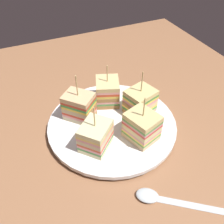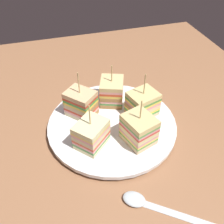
{
  "view_description": "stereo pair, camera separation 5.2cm",
  "coord_description": "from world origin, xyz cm",
  "px_view_note": "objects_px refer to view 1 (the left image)",
  "views": [
    {
      "loc": [
        15.67,
        35.14,
        39.47
      ],
      "look_at": [
        0.0,
        0.0,
        4.67
      ],
      "focal_mm": 39.37,
      "sensor_mm": 36.0,
      "label": 1
    },
    {
      "loc": [
        10.81,
        36.93,
        39.47
      ],
      "look_at": [
        0.0,
        0.0,
        4.67
      ],
      "focal_mm": 39.37,
      "sensor_mm": 36.0,
      "label": 2
    }
  ],
  "objects_px": {
    "sandwich_wedge_4": "(108,92)",
    "spoon": "(158,198)",
    "sandwich_wedge_3": "(140,101)",
    "plate": "(112,124)",
    "sandwich_wedge_2": "(142,127)",
    "sandwich_wedge_1": "(96,136)",
    "sandwich_wedge_0": "(79,106)"
  },
  "relations": [
    {
      "from": "plate",
      "to": "sandwich_wedge_1",
      "type": "height_order",
      "value": "sandwich_wedge_1"
    },
    {
      "from": "sandwich_wedge_0",
      "to": "sandwich_wedge_4",
      "type": "distance_m",
      "value": 0.08
    },
    {
      "from": "plate",
      "to": "sandwich_wedge_3",
      "type": "relative_size",
      "value": 2.66
    },
    {
      "from": "sandwich_wedge_0",
      "to": "sandwich_wedge_3",
      "type": "xyz_separation_m",
      "value": [
        -0.13,
        0.04,
        -0.0
      ]
    },
    {
      "from": "sandwich_wedge_4",
      "to": "plate",
      "type": "bearing_deg",
      "value": 4.56
    },
    {
      "from": "sandwich_wedge_0",
      "to": "sandwich_wedge_3",
      "type": "distance_m",
      "value": 0.14
    },
    {
      "from": "sandwich_wedge_1",
      "to": "spoon",
      "type": "bearing_deg",
      "value": -110.65
    },
    {
      "from": "sandwich_wedge_3",
      "to": "sandwich_wedge_1",
      "type": "bearing_deg",
      "value": 6.83
    },
    {
      "from": "spoon",
      "to": "plate",
      "type": "bearing_deg",
      "value": -53.07
    },
    {
      "from": "sandwich_wedge_2",
      "to": "sandwich_wedge_3",
      "type": "xyz_separation_m",
      "value": [
        -0.04,
        -0.07,
        -0.0
      ]
    },
    {
      "from": "sandwich_wedge_3",
      "to": "sandwich_wedge_2",
      "type": "bearing_deg",
      "value": 46.4
    },
    {
      "from": "spoon",
      "to": "sandwich_wedge_4",
      "type": "bearing_deg",
      "value": -57.65
    },
    {
      "from": "sandwich_wedge_1",
      "to": "sandwich_wedge_4",
      "type": "distance_m",
      "value": 0.14
    },
    {
      "from": "sandwich_wedge_3",
      "to": "spoon",
      "type": "height_order",
      "value": "sandwich_wedge_3"
    },
    {
      "from": "sandwich_wedge_3",
      "to": "spoon",
      "type": "relative_size",
      "value": 0.76
    },
    {
      "from": "sandwich_wedge_1",
      "to": "sandwich_wedge_4",
      "type": "xyz_separation_m",
      "value": [
        -0.08,
        -0.12,
        0.0
      ]
    },
    {
      "from": "sandwich_wedge_3",
      "to": "plate",
      "type": "bearing_deg",
      "value": -9.9
    },
    {
      "from": "spoon",
      "to": "sandwich_wedge_1",
      "type": "bearing_deg",
      "value": -31.62
    },
    {
      "from": "sandwich_wedge_0",
      "to": "sandwich_wedge_1",
      "type": "relative_size",
      "value": 1.09
    },
    {
      "from": "plate",
      "to": "sandwich_wedge_3",
      "type": "bearing_deg",
      "value": -172.93
    },
    {
      "from": "sandwich_wedge_1",
      "to": "sandwich_wedge_3",
      "type": "xyz_separation_m",
      "value": [
        -0.13,
        -0.06,
        0.0
      ]
    },
    {
      "from": "sandwich_wedge_2",
      "to": "sandwich_wedge_3",
      "type": "bearing_deg",
      "value": -45.0
    },
    {
      "from": "plate",
      "to": "sandwich_wedge_2",
      "type": "relative_size",
      "value": 2.72
    },
    {
      "from": "sandwich_wedge_3",
      "to": "spoon",
      "type": "distance_m",
      "value": 0.21
    },
    {
      "from": "sandwich_wedge_0",
      "to": "spoon",
      "type": "distance_m",
      "value": 0.25
    },
    {
      "from": "sandwich_wedge_0",
      "to": "spoon",
      "type": "xyz_separation_m",
      "value": [
        -0.06,
        0.23,
        -0.04
      ]
    },
    {
      "from": "sandwich_wedge_0",
      "to": "sandwich_wedge_1",
      "type": "bearing_deg",
      "value": -41.98
    },
    {
      "from": "sandwich_wedge_3",
      "to": "sandwich_wedge_4",
      "type": "xyz_separation_m",
      "value": [
        0.05,
        -0.06,
        0.0
      ]
    },
    {
      "from": "sandwich_wedge_2",
      "to": "spoon",
      "type": "relative_size",
      "value": 0.74
    },
    {
      "from": "sandwich_wedge_1",
      "to": "sandwich_wedge_2",
      "type": "distance_m",
      "value": 0.09
    },
    {
      "from": "sandwich_wedge_4",
      "to": "spoon",
      "type": "distance_m",
      "value": 0.26
    },
    {
      "from": "plate",
      "to": "sandwich_wedge_0",
      "type": "xyz_separation_m",
      "value": [
        0.06,
        -0.04,
        0.04
      ]
    }
  ]
}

